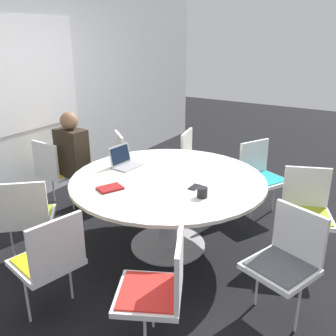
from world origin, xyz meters
The scene contains 17 objects.
ground_plane centered at (0.00, 0.00, 0.00)m, with size 16.00×16.00×0.00m, color black.
wall_back centered at (0.00, 2.07, 1.35)m, with size 8.00×0.07×2.70m.
conference_table centered at (0.00, 0.00, 0.60)m, with size 1.84×1.84×0.73m.
chair_0 centered at (0.04, 1.59, 0.50)m, with size 0.45×0.47×0.85m.
chair_1 centered at (-0.91, 0.92, 0.50)m, with size 0.61×0.61×0.85m.
chair_2 centered at (-1.28, 0.21, 0.50)m, with size 0.52×0.51×0.85m.
chair_3 centered at (-1.13, -0.63, 0.50)m, with size 0.58×0.57×0.85m.
chair_4 centered at (-0.38, -1.24, 0.50)m, with size 0.54×0.56×0.85m.
chair_5 centered at (0.54, -1.18, 0.50)m, with size 0.55×0.56×0.85m.
chair_6 centered at (1.18, -0.52, 0.50)m, with size 0.58×0.57×0.85m.
chair_7 centered at (1.25, 0.35, 0.50)m, with size 0.52×0.51×0.85m.
chair_8 centered at (0.77, 1.04, 0.50)m, with size 0.60×0.61×0.85m.
person_0 centered at (0.11, 1.35, 0.70)m, with size 0.28×0.37×1.20m.
laptop centered at (0.04, 0.55, 0.79)m, with size 0.30×0.24×0.21m.
spiral_notebook centered at (-0.49, 0.29, 0.74)m, with size 0.25×0.22×0.02m.
coffee_cup centered at (-0.22, -0.47, 0.77)m, with size 0.09×0.09×0.09m.
cell_phone centered at (-0.07, -0.32, 0.74)m, with size 0.14×0.07×0.01m.
Camera 1 is at (-2.79, -1.72, 2.04)m, focal length 40.00 mm.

